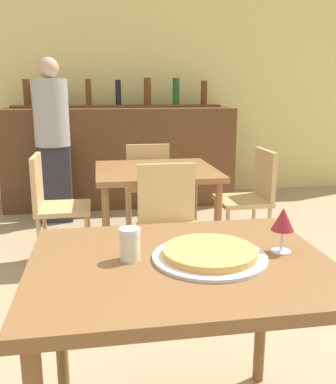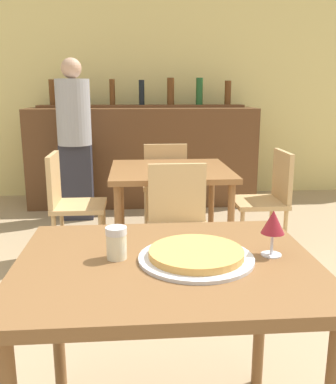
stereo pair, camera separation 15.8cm
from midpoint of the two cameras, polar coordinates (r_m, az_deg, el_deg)
wall_back at (r=5.46m, az=-2.79°, el=14.31°), size 8.00×0.05×2.80m
dining_table_near at (r=1.48m, az=2.93°, el=-12.31°), size 1.00×0.80×0.77m
dining_table_far at (r=3.31m, az=1.69°, el=1.72°), size 0.91×0.89×0.73m
bar_counter at (r=5.02m, az=-2.49°, el=4.74°), size 2.60×0.56×1.12m
bar_back_shelf at (r=5.10m, az=-2.43°, el=12.08°), size 2.39×0.24×0.34m
chair_far_side_front at (r=2.75m, az=3.07°, el=-3.84°), size 0.40×0.40×0.85m
chair_far_side_back at (r=3.94m, az=0.70°, el=1.50°), size 0.40×0.40×0.85m
chair_far_side_left at (r=3.35m, az=-11.76°, el=-0.95°), size 0.40×0.40×0.85m
chair_far_side_right at (r=3.51m, az=14.48°, el=-0.43°), size 0.40×0.40×0.85m
pizza_tray at (r=1.44m, az=6.94°, el=-8.42°), size 0.39×0.39×0.04m
cheese_shaker at (r=1.43m, az=-3.75°, el=-6.80°), size 0.07×0.07×0.11m
person_standing at (r=4.43m, az=-11.35°, el=7.48°), size 0.34×0.34×1.62m
wine_glass at (r=1.50m, az=16.79°, el=-4.07°), size 0.08×0.08×0.16m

